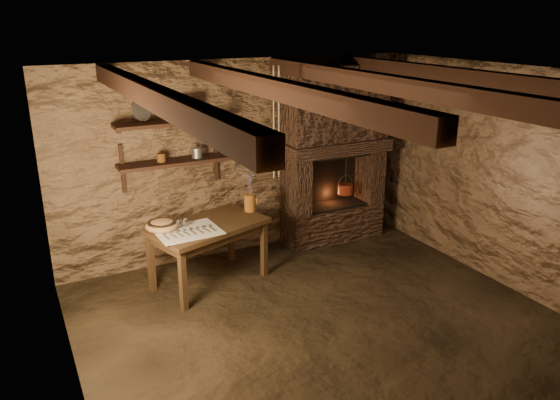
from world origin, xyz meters
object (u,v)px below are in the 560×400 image
work_table (209,251)px  iron_stockpot (188,111)px  stoneware_jug (250,195)px  wooden_bowl (162,226)px  red_pot (345,188)px

work_table → iron_stockpot: size_ratio=5.89×
work_table → stoneware_jug: size_ratio=3.06×
work_table → wooden_bowl: size_ratio=3.99×
wooden_bowl → red_pot: bearing=8.2°
wooden_bowl → work_table: bearing=-7.5°
work_table → wooden_bowl: bearing=154.8°
work_table → red_pot: red_pot is taller
work_table → wooden_bowl: (-0.49, 0.06, 0.37)m
iron_stockpot → red_pot: 2.37m
stoneware_jug → wooden_bowl: 1.09m
wooden_bowl → red_pot: (2.57, 0.37, -0.06)m
iron_stockpot → wooden_bowl: bearing=-136.3°
stoneware_jug → work_table: bearing=-169.1°
stoneware_jug → wooden_bowl: stoneware_jug is taller
iron_stockpot → work_table: bearing=-92.5°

